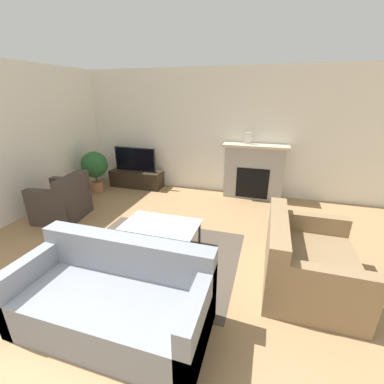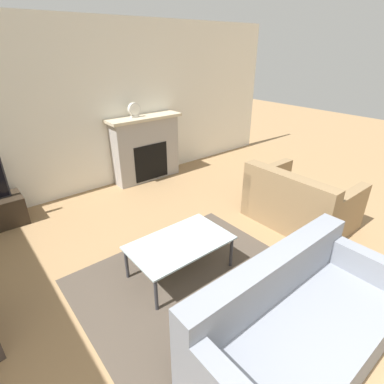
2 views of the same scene
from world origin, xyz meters
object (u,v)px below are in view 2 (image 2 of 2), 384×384
at_px(couch_loveseat, 299,204).
at_px(mantel_clock, 134,110).
at_px(couch_sectional, 296,328).
at_px(coffee_table, 180,244).

xyz_separation_m(couch_loveseat, mantel_clock, (-0.99, 2.71, 1.01)).
bearing_deg(couch_sectional, couch_loveseat, 32.37).
distance_m(couch_sectional, mantel_clock, 4.09).
distance_m(couch_sectional, coffee_table, 1.38).
distance_m(coffee_table, mantel_clock, 2.83).
xyz_separation_m(couch_sectional, mantel_clock, (0.84, 3.87, 1.01)).
height_order(couch_sectional, couch_loveseat, same).
relative_size(couch_sectional, mantel_clock, 7.60).
distance_m(couch_loveseat, mantel_clock, 3.06).
distance_m(couch_sectional, couch_loveseat, 2.17).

